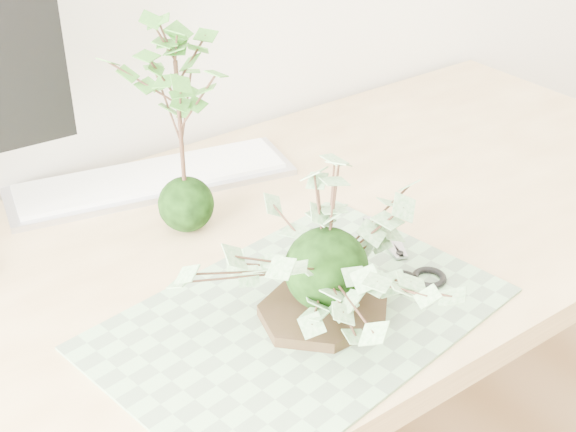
# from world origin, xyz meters

# --- Properties ---
(desk) EXTENTS (1.60, 0.70, 0.74)m
(desk) POSITION_xyz_m (0.04, 1.23, 0.65)
(desk) COLOR tan
(desk) RESTS_ON ground_plane
(cutting_mat) EXTENTS (0.54, 0.40, 0.00)m
(cutting_mat) POSITION_xyz_m (-0.04, 1.06, 0.74)
(cutting_mat) COLOR #586D54
(cutting_mat) RESTS_ON desk
(stone_dish) EXTENTS (0.19, 0.19, 0.01)m
(stone_dish) POSITION_xyz_m (-0.01, 1.05, 0.75)
(stone_dish) COLOR black
(stone_dish) RESTS_ON cutting_mat
(ivy_kokedama) EXTENTS (0.31, 0.31, 0.21)m
(ivy_kokedama) POSITION_xyz_m (-0.01, 1.05, 0.86)
(ivy_kokedama) COLOR black
(ivy_kokedama) RESTS_ON stone_dish
(maple_kokedama) EXTENTS (0.23, 0.23, 0.34)m
(maple_kokedama) POSITION_xyz_m (-0.04, 1.33, 0.98)
(maple_kokedama) COLOR black
(maple_kokedama) RESTS_ON desk
(keyboard) EXTENTS (0.48, 0.23, 0.02)m
(keyboard) POSITION_xyz_m (-0.02, 1.49, 0.75)
(keyboard) COLOR #AEAEB9
(keyboard) RESTS_ON desk
(scissors) EXTENTS (0.10, 0.20, 0.01)m
(scissors) POSITION_xyz_m (0.15, 1.05, 0.75)
(scissors) COLOR #90919B
(scissors) RESTS_ON cutting_mat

